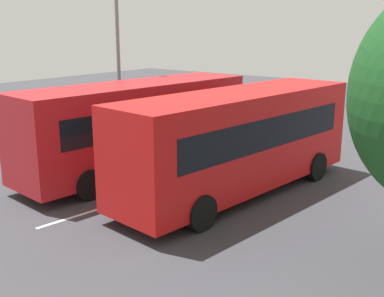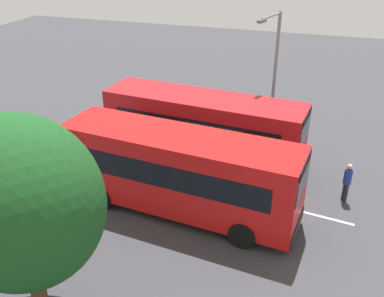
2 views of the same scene
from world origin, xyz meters
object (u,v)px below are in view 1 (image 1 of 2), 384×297
(bus_center_left, at_px, (138,124))
(street_lamp, at_px, (121,59))
(pedestrian, at_px, (262,122))
(bus_far_left, at_px, (239,139))

(bus_center_left, distance_m, street_lamp, 4.67)
(pedestrian, relative_size, street_lamp, 0.26)
(bus_center_left, height_order, street_lamp, street_lamp)
(pedestrian, bearing_deg, bus_center_left, -48.03)
(bus_center_left, xyz_separation_m, street_lamp, (2.51, 3.39, 2.00))
(bus_far_left, relative_size, pedestrian, 5.49)
(bus_far_left, xyz_separation_m, pedestrian, (6.14, 2.69, -0.78))
(bus_far_left, height_order, street_lamp, street_lamp)
(bus_far_left, bearing_deg, pedestrian, 29.50)
(bus_center_left, bearing_deg, bus_far_left, -80.39)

